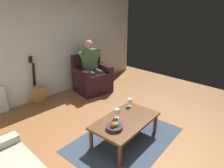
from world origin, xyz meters
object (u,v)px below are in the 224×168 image
Objects in this scene: wine_glass_near at (117,112)px; fruit_bowl at (114,127)px; coffee_table at (125,122)px; wine_glass_far at (130,101)px; armchair at (92,78)px; person_seated at (92,65)px; guitar at (38,93)px.

wine_glass_near is 0.65× the size of fruit_bowl.
coffee_table is 0.48m from wine_glass_far.
armchair is at bearing -119.77° from wine_glass_near.
wine_glass_near is at bearing 69.42° from person_seated.
wine_glass_far is (-0.45, -0.10, -0.01)m from wine_glass_near.
fruit_bowl is at bearing 90.10° from guitar.
guitar is (0.31, -2.28, -0.10)m from coffee_table.
guitar is at bearing -89.90° from fruit_bowl.
fruit_bowl reaches higher than coffee_table.
armchair is 6.32× the size of wine_glass_far.
person_seated is 1.78m from wine_glass_far.
person_seated reaches higher than wine_glass_near.
wine_glass_far is (-0.70, 2.05, 0.25)m from guitar.
coffee_table is 4.70× the size of fruit_bowl.
fruit_bowl is (1.27, 1.95, -0.28)m from person_seated.
guitar reaches higher than fruit_bowl.
person_seated is 2.05m from wine_glass_near.
coffee_table is at bearing 72.56° from person_seated.
guitar reaches higher than coffee_table.
coffee_table is at bearing 113.78° from wine_glass_near.
wine_glass_near is (0.06, -0.13, 0.16)m from coffee_table.
coffee_table is 7.75× the size of wine_glass_far.
person_seated reaches higher than coffee_table.
guitar is at bearing -71.10° from wine_glass_far.
wine_glass_near is at bearing -143.98° from fruit_bowl.
person_seated is at bearing -116.82° from coffee_table.
guitar reaches higher than wine_glass_far.
person_seated is (0.00, 0.02, 0.36)m from armchair.
person_seated is at bearing 90.00° from armchair.
wine_glass_near is 0.46m from wine_glass_far.
wine_glass_near is (1.02, 1.77, -0.20)m from person_seated.
guitar is at bearing -6.40° from armchair.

